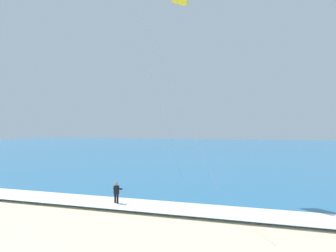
# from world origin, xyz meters

# --- Properties ---
(sea) EXTENTS (200.00, 120.00, 0.20)m
(sea) POSITION_xyz_m (0.00, 71.12, 0.10)
(sea) COLOR teal
(sea) RESTS_ON ground
(surf_foam) EXTENTS (200.00, 2.93, 0.04)m
(surf_foam) POSITION_xyz_m (0.00, 12.12, 0.22)
(surf_foam) COLOR white
(surf_foam) RESTS_ON sea
(surfboard) EXTENTS (0.66, 1.45, 0.09)m
(surfboard) POSITION_xyz_m (-0.37, 12.08, 0.03)
(surfboard) COLOR #239EC6
(surfboard) RESTS_ON ground
(kitesurfer) EXTENTS (0.57, 0.57, 1.69)m
(kitesurfer) POSITION_xyz_m (-0.37, 12.09, 0.94)
(kitesurfer) COLOR black
(kitesurfer) RESTS_ON ground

